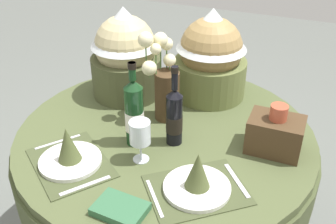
{
  "coord_description": "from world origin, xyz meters",
  "views": [
    {
      "loc": [
        0.56,
        -1.34,
        1.72
      ],
      "look_at": [
        0.0,
        0.03,
        0.81
      ],
      "focal_mm": 43.59,
      "sensor_mm": 36.0,
      "label": 1
    }
  ],
  "objects_px": {
    "place_setting_left": "(69,154)",
    "wine_bottle_left": "(174,116)",
    "dining_table": "(165,157)",
    "book_on_table": "(120,209)",
    "gift_tub_back_centre": "(211,52)",
    "wine_glass_left": "(140,133)",
    "place_setting_right": "(197,180)",
    "gift_tub_back_left": "(125,51)",
    "wine_bottle_right": "(134,113)",
    "flower_vase": "(164,82)",
    "woven_basket_side_right": "(275,133)"
  },
  "relations": [
    {
      "from": "place_setting_left",
      "to": "wine_bottle_left",
      "type": "xyz_separation_m",
      "value": [
        0.32,
        0.28,
        0.08
      ]
    },
    {
      "from": "dining_table",
      "to": "book_on_table",
      "type": "bearing_deg",
      "value": -84.82
    },
    {
      "from": "gift_tub_back_centre",
      "to": "wine_glass_left",
      "type": "bearing_deg",
      "value": -97.97
    },
    {
      "from": "wine_glass_left",
      "to": "place_setting_right",
      "type": "bearing_deg",
      "value": -17.72
    },
    {
      "from": "wine_bottle_left",
      "to": "gift_tub_back_left",
      "type": "bearing_deg",
      "value": 140.56
    },
    {
      "from": "gift_tub_back_left",
      "to": "gift_tub_back_centre",
      "type": "bearing_deg",
      "value": 20.6
    },
    {
      "from": "wine_bottle_right",
      "to": "wine_glass_left",
      "type": "bearing_deg",
      "value": -53.85
    },
    {
      "from": "flower_vase",
      "to": "wine_bottle_left",
      "type": "height_order",
      "value": "flower_vase"
    },
    {
      "from": "flower_vase",
      "to": "book_on_table",
      "type": "distance_m",
      "value": 0.63
    },
    {
      "from": "place_setting_right",
      "to": "gift_tub_back_centre",
      "type": "bearing_deg",
      "value": 104.09
    },
    {
      "from": "dining_table",
      "to": "gift_tub_back_centre",
      "type": "height_order",
      "value": "gift_tub_back_centre"
    },
    {
      "from": "gift_tub_back_left",
      "to": "place_setting_left",
      "type": "bearing_deg",
      "value": -84.73
    },
    {
      "from": "place_setting_right",
      "to": "gift_tub_back_left",
      "type": "relative_size",
      "value": 0.97
    },
    {
      "from": "wine_bottle_right",
      "to": "wine_bottle_left",
      "type": "bearing_deg",
      "value": 22.94
    },
    {
      "from": "gift_tub_back_centre",
      "to": "woven_basket_side_right",
      "type": "xyz_separation_m",
      "value": [
        0.38,
        -0.35,
        -0.15
      ]
    },
    {
      "from": "dining_table",
      "to": "flower_vase",
      "type": "xyz_separation_m",
      "value": [
        -0.05,
        0.11,
        0.32
      ]
    },
    {
      "from": "flower_vase",
      "to": "wine_glass_left",
      "type": "distance_m",
      "value": 0.33
    },
    {
      "from": "book_on_table",
      "to": "gift_tub_back_centre",
      "type": "distance_m",
      "value": 0.91
    },
    {
      "from": "wine_bottle_right",
      "to": "gift_tub_back_left",
      "type": "bearing_deg",
      "value": 121.46
    },
    {
      "from": "flower_vase",
      "to": "gift_tub_back_centre",
      "type": "height_order",
      "value": "gift_tub_back_centre"
    },
    {
      "from": "book_on_table",
      "to": "dining_table",
      "type": "bearing_deg",
      "value": 99.53
    },
    {
      "from": "wine_bottle_right",
      "to": "wine_glass_left",
      "type": "xyz_separation_m",
      "value": [
        0.07,
        -0.1,
        -0.02
      ]
    },
    {
      "from": "place_setting_left",
      "to": "book_on_table",
      "type": "relative_size",
      "value": 2.5
    },
    {
      "from": "book_on_table",
      "to": "gift_tub_back_centre",
      "type": "relative_size",
      "value": 0.39
    },
    {
      "from": "gift_tub_back_centre",
      "to": "wine_bottle_left",
      "type": "bearing_deg",
      "value": -91.14
    },
    {
      "from": "wine_bottle_left",
      "to": "book_on_table",
      "type": "height_order",
      "value": "wine_bottle_left"
    },
    {
      "from": "dining_table",
      "to": "gift_tub_back_left",
      "type": "height_order",
      "value": "gift_tub_back_left"
    },
    {
      "from": "wine_bottle_right",
      "to": "book_on_table",
      "type": "height_order",
      "value": "wine_bottle_right"
    },
    {
      "from": "woven_basket_side_right",
      "to": "wine_glass_left",
      "type": "bearing_deg",
      "value": -150.67
    },
    {
      "from": "place_setting_right",
      "to": "gift_tub_back_left",
      "type": "distance_m",
      "value": 0.8
    },
    {
      "from": "gift_tub_back_centre",
      "to": "dining_table",
      "type": "bearing_deg",
      "value": -100.5
    },
    {
      "from": "book_on_table",
      "to": "place_setting_left",
      "type": "bearing_deg",
      "value": 156.92
    },
    {
      "from": "wine_bottle_left",
      "to": "wine_bottle_right",
      "type": "relative_size",
      "value": 0.95
    },
    {
      "from": "place_setting_right",
      "to": "woven_basket_side_right",
      "type": "relative_size",
      "value": 2.02
    },
    {
      "from": "place_setting_right",
      "to": "book_on_table",
      "type": "bearing_deg",
      "value": -135.61
    },
    {
      "from": "wine_bottle_right",
      "to": "book_on_table",
      "type": "relative_size",
      "value": 2.1
    },
    {
      "from": "wine_bottle_left",
      "to": "wine_bottle_right",
      "type": "height_order",
      "value": "wine_bottle_right"
    },
    {
      "from": "place_setting_left",
      "to": "wine_bottle_right",
      "type": "relative_size",
      "value": 1.19
    },
    {
      "from": "gift_tub_back_left",
      "to": "woven_basket_side_right",
      "type": "bearing_deg",
      "value": -14.95
    },
    {
      "from": "place_setting_right",
      "to": "gift_tub_back_left",
      "type": "height_order",
      "value": "gift_tub_back_left"
    },
    {
      "from": "place_setting_left",
      "to": "woven_basket_side_right",
      "type": "relative_size",
      "value": 2.02
    },
    {
      "from": "place_setting_left",
      "to": "wine_bottle_left",
      "type": "relative_size",
      "value": 1.25
    },
    {
      "from": "wine_bottle_right",
      "to": "book_on_table",
      "type": "bearing_deg",
      "value": -71.21
    },
    {
      "from": "wine_bottle_left",
      "to": "woven_basket_side_right",
      "type": "distance_m",
      "value": 0.4
    },
    {
      "from": "dining_table",
      "to": "place_setting_left",
      "type": "bearing_deg",
      "value": -126.75
    },
    {
      "from": "place_setting_left",
      "to": "gift_tub_back_centre",
      "type": "height_order",
      "value": "gift_tub_back_centre"
    },
    {
      "from": "place_setting_left",
      "to": "place_setting_right",
      "type": "distance_m",
      "value": 0.5
    },
    {
      "from": "flower_vase",
      "to": "woven_basket_side_right",
      "type": "distance_m",
      "value": 0.51
    },
    {
      "from": "place_setting_left",
      "to": "woven_basket_side_right",
      "type": "height_order",
      "value": "woven_basket_side_right"
    },
    {
      "from": "wine_bottle_left",
      "to": "gift_tub_back_left",
      "type": "xyz_separation_m",
      "value": [
        -0.37,
        0.3,
        0.1
      ]
    }
  ]
}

